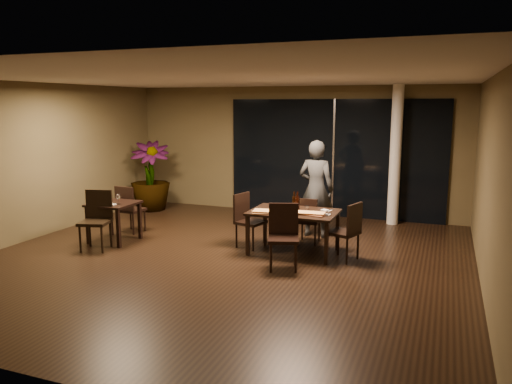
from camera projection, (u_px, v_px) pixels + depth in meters
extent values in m
plane|color=black|center=(223.00, 259.00, 8.42)|extent=(8.00, 8.00, 0.00)
cube|color=brown|center=(293.00, 150.00, 11.88)|extent=(8.00, 0.10, 3.00)
cube|color=brown|center=(30.00, 228.00, 4.43)|extent=(8.00, 0.10, 3.00)
cube|color=brown|center=(30.00, 161.00, 9.58)|extent=(0.10, 8.00, 3.00)
cube|color=brown|center=(494.00, 186.00, 6.73)|extent=(0.10, 8.00, 3.00)
cube|color=white|center=(221.00, 76.00, 7.89)|extent=(8.00, 8.00, 0.04)
cube|color=black|center=(334.00, 159.00, 11.47)|extent=(5.00, 0.06, 2.70)
cylinder|color=silver|center=(395.00, 156.00, 10.67)|extent=(0.24, 0.24, 3.00)
cube|color=black|center=(294.00, 212.00, 8.67)|extent=(1.50, 1.00, 0.04)
cube|color=black|center=(248.00, 236.00, 8.58)|extent=(0.06, 0.06, 0.71)
cube|color=black|center=(326.00, 243.00, 8.09)|extent=(0.06, 0.06, 0.71)
cube|color=black|center=(265.00, 224.00, 9.39)|extent=(0.06, 0.06, 0.71)
cube|color=black|center=(338.00, 231.00, 8.90)|extent=(0.06, 0.06, 0.71)
cube|color=black|center=(113.00, 204.00, 9.41)|extent=(0.80, 0.80, 0.04)
cube|color=black|center=(88.00, 226.00, 9.28)|extent=(0.06, 0.06, 0.71)
cube|color=black|center=(118.00, 229.00, 9.04)|extent=(0.06, 0.06, 0.71)
cube|color=black|center=(111.00, 218.00, 9.91)|extent=(0.06, 0.06, 0.71)
cube|color=black|center=(140.00, 221.00, 9.67)|extent=(0.06, 0.06, 0.71)
cube|color=black|center=(309.00, 221.00, 9.36)|extent=(0.41, 0.41, 0.05)
cylinder|color=black|center=(319.00, 231.00, 9.49)|extent=(0.03, 0.03, 0.42)
cylinder|color=black|center=(302.00, 229.00, 9.61)|extent=(0.03, 0.03, 0.42)
cylinder|color=black|center=(315.00, 235.00, 9.18)|extent=(0.03, 0.03, 0.42)
cylinder|color=black|center=(298.00, 233.00, 9.30)|extent=(0.03, 0.03, 0.42)
cube|color=black|center=(306.00, 211.00, 9.15)|extent=(0.41, 0.04, 0.46)
cube|color=black|center=(283.00, 239.00, 7.86)|extent=(0.60, 0.60, 0.05)
cylinder|color=black|center=(271.00, 257.00, 7.72)|extent=(0.04, 0.04, 0.48)
cylinder|color=black|center=(296.00, 258.00, 7.70)|extent=(0.04, 0.04, 0.48)
cylinder|color=black|center=(271.00, 250.00, 8.10)|extent=(0.04, 0.04, 0.48)
cylinder|color=black|center=(295.00, 251.00, 8.08)|extent=(0.04, 0.04, 0.48)
cube|color=black|center=(283.00, 220.00, 8.02)|extent=(0.46, 0.19, 0.54)
cube|color=black|center=(251.00, 222.00, 9.07)|extent=(0.55, 0.55, 0.05)
cylinder|color=black|center=(253.00, 238.00, 8.86)|extent=(0.04, 0.04, 0.46)
cylinder|color=black|center=(265.00, 234.00, 9.15)|extent=(0.04, 0.04, 0.46)
cylinder|color=black|center=(236.00, 235.00, 9.07)|extent=(0.04, 0.04, 0.46)
cylinder|color=black|center=(248.00, 231.00, 9.37)|extent=(0.04, 0.04, 0.46)
cube|color=black|center=(242.00, 207.00, 9.14)|extent=(0.15, 0.45, 0.52)
cube|color=black|center=(343.00, 233.00, 8.32)|extent=(0.58, 0.58, 0.05)
cylinder|color=black|center=(338.00, 242.00, 8.62)|extent=(0.04, 0.04, 0.47)
cylinder|color=black|center=(327.00, 247.00, 8.34)|extent=(0.04, 0.04, 0.47)
cylinder|color=black|center=(358.00, 246.00, 8.39)|extent=(0.04, 0.04, 0.47)
cylinder|color=black|center=(347.00, 251.00, 8.10)|extent=(0.04, 0.04, 0.47)
cube|color=black|center=(355.00, 219.00, 8.15)|extent=(0.18, 0.45, 0.52)
cube|color=black|center=(132.00, 210.00, 10.15)|extent=(0.48, 0.48, 0.05)
cylinder|color=black|center=(145.00, 220.00, 10.28)|extent=(0.04, 0.04, 0.46)
cylinder|color=black|center=(131.00, 218.00, 10.43)|extent=(0.04, 0.04, 0.46)
cylinder|color=black|center=(133.00, 224.00, 9.95)|extent=(0.04, 0.04, 0.46)
cylinder|color=black|center=(119.00, 222.00, 10.11)|extent=(0.04, 0.04, 0.46)
cube|color=black|center=(124.00, 199.00, 9.93)|extent=(0.45, 0.08, 0.51)
cube|color=black|center=(95.00, 222.00, 8.90)|extent=(0.60, 0.60, 0.06)
cylinder|color=black|center=(80.00, 239.00, 8.77)|extent=(0.04, 0.04, 0.50)
cylinder|color=black|center=(102.00, 239.00, 8.73)|extent=(0.04, 0.04, 0.50)
cylinder|color=black|center=(90.00, 233.00, 9.16)|extent=(0.04, 0.04, 0.50)
cylinder|color=black|center=(111.00, 233.00, 9.12)|extent=(0.04, 0.04, 0.50)
cube|color=black|center=(99.00, 205.00, 9.07)|extent=(0.48, 0.17, 0.56)
imported|color=#2B2D2F|center=(316.00, 189.00, 9.73)|extent=(0.68, 0.49, 1.91)
imported|color=#24511B|center=(150.00, 176.00, 12.22)|extent=(1.26, 1.26, 1.69)
cube|color=#462C16|center=(270.00, 212.00, 8.54)|extent=(0.70, 0.53, 0.01)
cube|color=#462616|center=(310.00, 214.00, 8.41)|extent=(0.59, 0.39, 0.01)
cylinder|color=#BD3A15|center=(288.00, 207.00, 8.97)|extent=(0.27, 0.27, 0.01)
cylinder|color=white|center=(281.00, 207.00, 8.80)|extent=(0.07, 0.07, 0.08)
cylinder|color=white|center=(307.00, 209.00, 8.66)|extent=(0.08, 0.08, 0.09)
cube|color=silver|center=(325.00, 214.00, 8.37)|extent=(0.20, 0.13, 0.01)
cube|color=white|center=(326.00, 210.00, 8.69)|extent=(0.21, 0.16, 0.01)
cube|color=white|center=(111.00, 204.00, 9.22)|extent=(0.18, 0.11, 0.01)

